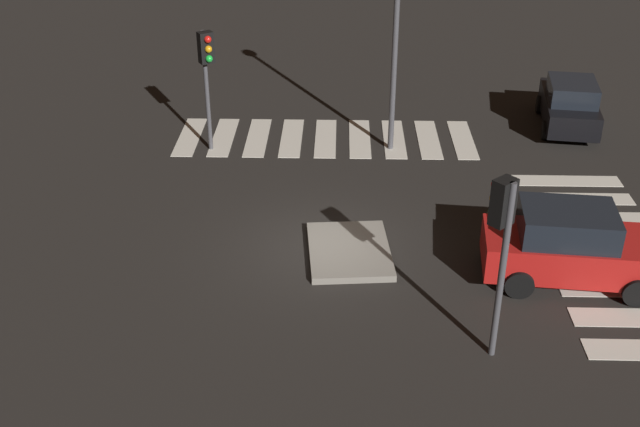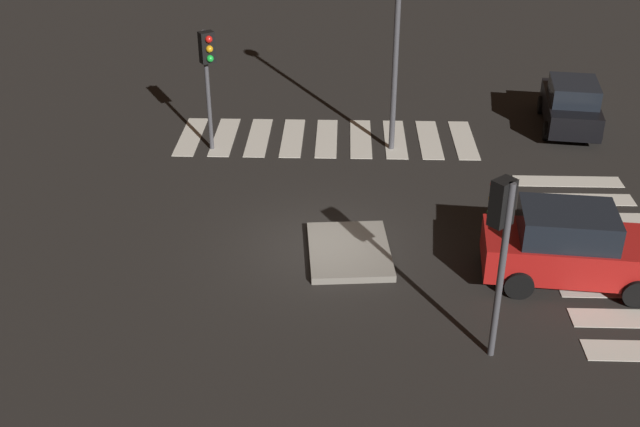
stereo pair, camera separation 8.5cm
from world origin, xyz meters
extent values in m
plane|color=black|center=(0.00, 0.00, 0.00)|extent=(80.00, 80.00, 0.00)
cube|color=gray|center=(-0.30, -0.75, 0.09)|extent=(2.89, 2.27, 0.18)
cube|color=black|center=(8.31, -8.34, 0.68)|extent=(4.10, 2.19, 0.80)
cube|color=black|center=(8.07, -8.31, 1.40)|extent=(2.19, 1.78, 0.65)
cylinder|color=black|center=(9.62, -7.69, 0.31)|extent=(0.65, 0.31, 0.63)
cylinder|color=black|center=(9.40, -9.32, 0.31)|extent=(0.65, 0.31, 0.63)
cylinder|color=black|center=(7.22, -7.36, 0.31)|extent=(0.65, 0.31, 0.63)
cylinder|color=black|center=(6.99, -9.00, 0.31)|extent=(0.65, 0.31, 0.63)
sphere|color=#F2EABF|center=(10.27, -8.14, 0.68)|extent=(0.21, 0.21, 0.21)
sphere|color=#F2EABF|center=(10.14, -9.06, 0.68)|extent=(0.21, 0.21, 0.21)
cube|color=red|center=(-1.32, -6.10, 0.74)|extent=(2.24, 4.43, 0.88)
cube|color=black|center=(-1.29, -5.84, 1.53)|extent=(1.87, 2.34, 0.71)
cylinder|color=black|center=(-0.55, -7.50, 0.34)|extent=(0.32, 0.71, 0.69)
cylinder|color=black|center=(-2.34, -7.33, 0.34)|extent=(0.32, 0.71, 0.69)
cylinder|color=black|center=(-0.29, -4.87, 0.34)|extent=(0.32, 0.71, 0.69)
cylinder|color=black|center=(-2.08, -4.69, 0.34)|extent=(0.32, 0.71, 0.69)
cylinder|color=#47474C|center=(6.08, 3.73, 1.97)|extent=(0.14, 0.14, 3.94)
cube|color=black|center=(5.93, 3.64, 3.46)|extent=(0.50, 0.54, 0.96)
sphere|color=red|center=(5.76, 3.53, 3.76)|extent=(0.22, 0.22, 0.22)
sphere|color=orange|center=(5.76, 3.53, 3.46)|extent=(0.22, 0.22, 0.22)
sphere|color=green|center=(5.76, 3.53, 3.16)|extent=(0.22, 0.22, 0.22)
cylinder|color=#47474C|center=(-4.21, -3.73, 2.02)|extent=(0.14, 0.14, 4.03)
cube|color=black|center=(-4.08, -3.62, 3.55)|extent=(0.53, 0.54, 0.96)
sphere|color=red|center=(-3.93, -3.48, 3.85)|extent=(0.22, 0.22, 0.22)
sphere|color=orange|center=(-3.93, -3.48, 3.55)|extent=(0.22, 0.22, 0.22)
sphere|color=green|center=(-3.93, -3.48, 3.25)|extent=(0.22, 0.22, 0.22)
cylinder|color=#47474C|center=(6.28, -2.13, 3.28)|extent=(0.18, 0.18, 6.56)
cube|color=silver|center=(-1.72, -7.33, 0.01)|extent=(0.70, 3.20, 0.02)
cube|color=silver|center=(-0.57, -7.33, 0.01)|extent=(0.70, 3.20, 0.02)
cube|color=silver|center=(0.58, -7.33, 0.01)|extent=(0.70, 3.20, 0.02)
cube|color=silver|center=(1.73, -7.33, 0.01)|extent=(0.70, 3.20, 0.02)
cube|color=silver|center=(2.88, -7.33, 0.01)|extent=(0.70, 3.20, 0.02)
cube|color=silver|center=(4.02, -7.33, 0.01)|extent=(0.70, 3.20, 0.02)
cube|color=silver|center=(7.06, -4.60, 0.01)|extent=(3.20, 0.70, 0.02)
cube|color=silver|center=(7.06, -3.45, 0.01)|extent=(3.20, 0.70, 0.02)
cube|color=silver|center=(7.06, -2.30, 0.01)|extent=(3.20, 0.70, 0.02)
cube|color=silver|center=(7.06, -1.15, 0.01)|extent=(3.20, 0.70, 0.02)
cube|color=silver|center=(7.06, 0.00, 0.01)|extent=(3.20, 0.70, 0.02)
cube|color=silver|center=(7.06, 1.15, 0.01)|extent=(3.20, 0.70, 0.02)
cube|color=silver|center=(7.06, 2.30, 0.01)|extent=(3.20, 0.70, 0.02)
cube|color=silver|center=(7.06, 3.45, 0.01)|extent=(3.20, 0.70, 0.02)
cube|color=silver|center=(7.06, 4.60, 0.01)|extent=(3.20, 0.70, 0.02)
camera|label=1|loc=(-17.52, -0.47, 10.67)|focal=44.50mm
camera|label=2|loc=(-17.52, -0.55, 10.67)|focal=44.50mm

